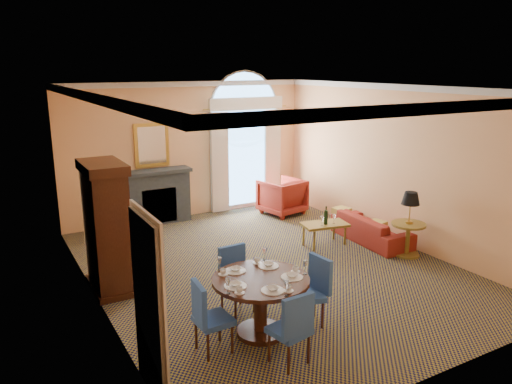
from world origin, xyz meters
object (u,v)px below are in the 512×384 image
armoire (107,230)px  dining_table (261,293)px  side_table (409,217)px  sofa (371,229)px  coffee_table (325,225)px  armchair (282,196)px

armoire → dining_table: bearing=-59.9°
armoire → side_table: armoire is taller
sofa → coffee_table: size_ratio=1.89×
armoire → coffee_table: armoire is taller
armchair → coffee_table: 2.35m
armoire → dining_table: (1.42, -2.45, -0.41)m
dining_table → side_table: bearing=16.1°
dining_table → armchair: bearing=54.7°
coffee_table → side_table: (1.03, -1.24, 0.33)m
coffee_table → dining_table: bearing=-129.3°
dining_table → side_table: side_table is taller
armoire → armchair: 5.25m
sofa → coffee_table: bearing=76.7°
dining_table → armoire: bearing=120.1°
dining_table → coffee_table: 3.72m
sofa → side_table: bearing=-174.1°
dining_table → armchair: dining_table is taller
dining_table → coffee_table: bearing=39.5°
armchair → coffee_table: bearing=67.6°
armchair → side_table: size_ratio=0.77×
side_table → coffee_table: bearing=129.9°
coffee_table → side_table: 1.64m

